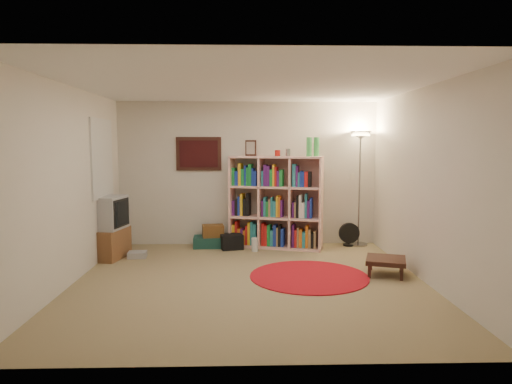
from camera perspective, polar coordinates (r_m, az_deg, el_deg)
The scene contains 12 objects.
room at distance 5.81m, azimuth -1.37°, elevation 1.00°, with size 4.54×4.54×2.54m.
bookshelf at distance 7.79m, azimuth 2.36°, elevation -1.44°, with size 1.63×0.85×1.88m.
floor_lamp at distance 8.06m, azimuth 12.90°, elevation 5.03°, with size 0.49×0.49×1.99m.
floor_fan at distance 8.11m, azimuth 11.56°, elevation -5.22°, with size 0.36×0.20×0.41m.
tv_stand at distance 7.44m, azimuth -18.02°, elevation -4.35°, with size 0.59×0.75×0.97m.
dvd_box at distance 7.42m, azimuth -14.61°, elevation -7.59°, with size 0.30×0.25×0.09m.
suitcase at distance 7.94m, azimuth -5.72°, elevation -6.20°, with size 0.58×0.39×0.18m.
wicker_basket at distance 7.88m, azimuth -5.39°, elevation -4.86°, with size 0.39×0.31×0.20m.
duffel_bag at distance 7.77m, azimuth -3.09°, elevation -6.21°, with size 0.42×0.38×0.25m.
paper_towel at distance 7.58m, azimuth -0.16°, elevation -6.59°, with size 0.12×0.12×0.23m.
red_rug at distance 6.24m, azimuth 6.64°, elevation -10.40°, with size 1.59×1.59×0.01m.
side_table at distance 6.47m, azimuth 15.93°, elevation -8.28°, with size 0.64×0.64×0.23m.
Camera 1 is at (-0.08, -5.73, 1.77)m, focal length 32.00 mm.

